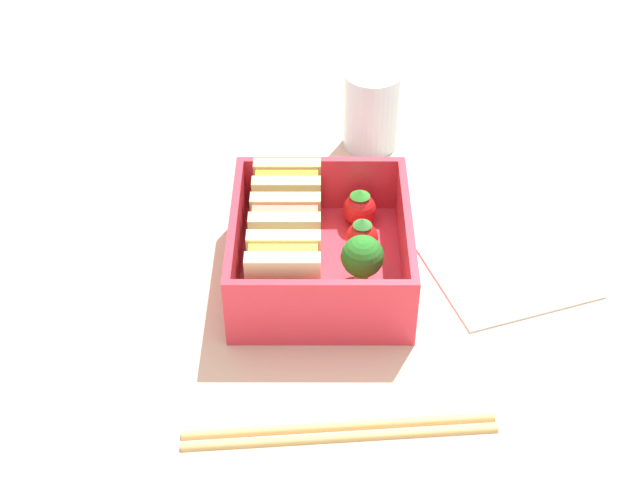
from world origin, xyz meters
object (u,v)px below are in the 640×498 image
(carrot_stick_far_left, at_px, (358,301))
(folded_napkin, at_px, (504,266))
(drinking_glass, at_px, (371,110))
(broccoli_floret, at_px, (362,257))
(strawberry_left, at_px, (361,236))
(sandwich_left, at_px, (283,275))
(chopstick_pair, at_px, (339,429))
(sandwich_center, at_px, (287,200))
(strawberry_far_left, at_px, (359,208))
(sandwich_center_left, at_px, (285,236))

(carrot_stick_far_left, distance_m, folded_napkin, 0.13)
(carrot_stick_far_left, relative_size, drinking_glass, 0.50)
(broccoli_floret, relative_size, folded_napkin, 0.35)
(strawberry_left, distance_m, folded_napkin, 0.12)
(sandwich_left, xyz_separation_m, drinking_glass, (0.23, -0.07, -0.00))
(carrot_stick_far_left, bearing_deg, drinking_glass, -4.55)
(chopstick_pair, height_order, folded_napkin, chopstick_pair)
(strawberry_left, distance_m, drinking_glass, 0.17)
(sandwich_center, relative_size, chopstick_pair, 0.27)
(sandwich_center, bearing_deg, broccoli_floret, -137.94)
(carrot_stick_far_left, height_order, chopstick_pair, carrot_stick_far_left)
(broccoli_floret, xyz_separation_m, strawberry_left, (0.04, -0.00, -0.01))
(sandwich_center, bearing_deg, strawberry_far_left, -83.60)
(carrot_stick_far_left, height_order, drinking_glass, drinking_glass)
(strawberry_left, distance_m, strawberry_far_left, 0.03)
(sandwich_center, distance_m, strawberry_far_left, 0.06)
(strawberry_left, bearing_deg, chopstick_pair, 173.45)
(strawberry_left, relative_size, drinking_glass, 0.42)
(sandwich_center_left, distance_m, strawberry_left, 0.06)
(strawberry_far_left, bearing_deg, drinking_glass, -6.43)
(sandwich_left, distance_m, broccoli_floret, 0.06)
(folded_napkin, bearing_deg, strawberry_left, 86.01)
(strawberry_far_left, distance_m, chopstick_pair, 0.21)
(folded_napkin, bearing_deg, sandwich_center, 78.23)
(strawberry_far_left, bearing_deg, strawberry_left, -178.83)
(chopstick_pair, height_order, drinking_glass, drinking_glass)
(strawberry_left, distance_m, chopstick_pair, 0.17)
(sandwich_center_left, distance_m, strawberry_far_left, 0.08)
(sandwich_center, xyz_separation_m, folded_napkin, (-0.04, -0.17, -0.04))
(sandwich_center, distance_m, folded_napkin, 0.18)
(carrot_stick_far_left, xyz_separation_m, broccoli_floret, (0.03, -0.00, 0.02))
(sandwich_center, bearing_deg, chopstick_pair, -168.73)
(sandwich_center, relative_size, strawberry_far_left, 1.70)
(broccoli_floret, bearing_deg, sandwich_center, 42.06)
(sandwich_left, xyz_separation_m, strawberry_left, (0.06, -0.06, -0.01))
(broccoli_floret, bearing_deg, folded_napkin, -76.31)
(sandwich_center_left, bearing_deg, carrot_stick_far_left, -130.89)
(carrot_stick_far_left, height_order, folded_napkin, carrot_stick_far_left)
(carrot_stick_far_left, height_order, strawberry_far_left, strawberry_far_left)
(chopstick_pair, distance_m, folded_napkin, 0.21)
(sandwich_left, xyz_separation_m, chopstick_pair, (-0.11, -0.04, -0.04))
(sandwich_center_left, distance_m, broccoli_floret, 0.06)
(sandwich_center, distance_m, broccoli_floret, 0.09)
(strawberry_far_left, bearing_deg, sandwich_center_left, 131.22)
(sandwich_left, relative_size, broccoli_floret, 1.38)
(broccoli_floret, bearing_deg, chopstick_pair, 172.22)
(chopstick_pair, relative_size, drinking_glass, 2.79)
(sandwich_left, bearing_deg, strawberry_far_left, -31.37)
(sandwich_left, relative_size, carrot_stick_far_left, 1.50)
(drinking_glass, distance_m, folded_napkin, 0.20)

